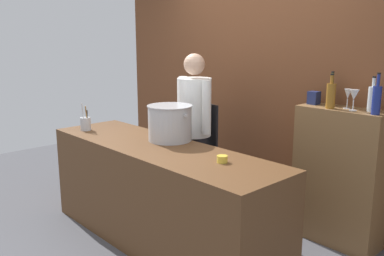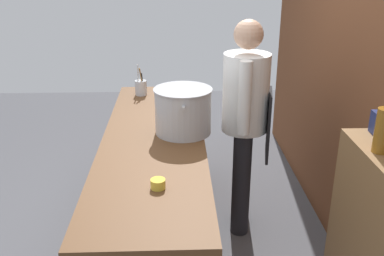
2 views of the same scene
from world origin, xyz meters
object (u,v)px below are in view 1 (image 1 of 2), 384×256
stockpot_large (170,123)px  wine_bottle_amber (331,95)px  wine_glass_wide (348,95)px  wine_bottle_clear (372,98)px  butter_jar (222,159)px  utensil_crock (86,123)px  chef (195,123)px  wine_glass_tall (354,96)px  wine_bottle_cobalt (377,99)px  spice_tin_navy (314,98)px  wine_bottle_olive (331,94)px

stockpot_large → wine_bottle_amber: bearing=40.4°
wine_glass_wide → wine_bottle_clear: bearing=3.6°
stockpot_large → wine_bottle_clear: size_ratio=1.62×
wine_bottle_clear → wine_glass_wide: bearing=-176.4°
butter_jar → wine_bottle_amber: wine_bottle_amber is taller
butter_jar → utensil_crock: bearing=-173.0°
butter_jar → wine_bottle_amber: bearing=75.8°
chef → wine_glass_tall: bearing=-150.7°
stockpot_large → wine_bottle_cobalt: wine_bottle_cobalt is taller
stockpot_large → butter_jar: stockpot_large is taller
butter_jar → spice_tin_navy: size_ratio=0.70×
stockpot_large → butter_jar: bearing=-10.9°
wine_bottle_clear → wine_glass_wide: wine_bottle_clear is taller
wine_glass_tall → stockpot_large: bearing=-143.0°
wine_bottle_clear → stockpot_large: bearing=-143.4°
wine_bottle_cobalt → stockpot_large: bearing=-148.2°
utensil_crock → wine_bottle_amber: bearing=32.8°
chef → stockpot_large: (0.17, -0.47, 0.10)m
stockpot_large → wine_bottle_clear: 1.71m
wine_bottle_cobalt → butter_jar: bearing=-122.0°
utensil_crock → chef: bearing=49.0°
wine_bottle_amber → wine_glass_tall: bearing=11.0°
stockpot_large → chef: bearing=110.4°
wine_bottle_olive → wine_glass_wide: 0.17m
chef → wine_bottle_cobalt: size_ratio=5.07×
chef → wine_bottle_cobalt: 1.71m
stockpot_large → butter_jar: (0.79, -0.15, -0.13)m
wine_bottle_clear → spice_tin_navy: (-0.52, -0.01, -0.05)m
butter_jar → chef: bearing=147.3°
butter_jar → wine_bottle_cobalt: (0.65, 1.05, 0.42)m
wine_glass_wide → wine_bottle_amber: bearing=-135.8°
wine_bottle_clear → wine_bottle_cobalt: 0.14m
utensil_crock → wine_bottle_amber: wine_bottle_amber is taller
butter_jar → stockpot_large: bearing=169.1°
butter_jar → wine_bottle_cobalt: size_ratio=0.25×
butter_jar → wine_bottle_olive: size_ratio=0.27×
wine_bottle_cobalt → wine_bottle_amber: size_ratio=1.11×
wine_bottle_amber → wine_glass_wide: bearing=44.2°
wine_bottle_olive → stockpot_large: bearing=-133.7°
chef → spice_tin_navy: 1.18m
stockpot_large → wine_bottle_olive: size_ratio=1.53×
wine_bottle_olive → wine_bottle_clear: (0.37, -0.02, 0.00)m
utensil_crock → wine_glass_wide: (2.05, 1.35, 0.37)m
wine_bottle_amber → wine_glass_tall: (0.19, 0.04, 0.01)m
wine_bottle_clear → wine_glass_tall: size_ratio=1.64×
wine_glass_tall → spice_tin_navy: size_ratio=1.50×
butter_jar → wine_bottle_cobalt: bearing=58.0°
stockpot_large → wine_bottle_cobalt: (1.44, 0.89, 0.28)m
utensil_crock → wine_glass_wide: bearing=33.5°
wine_bottle_clear → butter_jar: bearing=-116.2°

